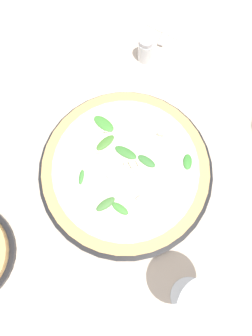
# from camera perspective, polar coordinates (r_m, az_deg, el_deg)

# --- Properties ---
(ground_plane) EXTENTS (6.00, 6.00, 0.00)m
(ground_plane) POSITION_cam_1_polar(r_m,az_deg,el_deg) (0.66, 2.70, -2.22)
(ground_plane) COLOR beige
(pizza_arugula_main) EXTENTS (0.35, 0.35, 0.05)m
(pizza_arugula_main) POSITION_cam_1_polar(r_m,az_deg,el_deg) (0.65, -0.00, -0.28)
(pizza_arugula_main) COLOR black
(pizza_arugula_main) RESTS_ON ground_plane
(wine_glass) EXTENTS (0.10, 0.10, 0.17)m
(wine_glass) POSITION_cam_1_polar(r_m,az_deg,el_deg) (0.55, 13.35, -22.38)
(wine_glass) COLOR white
(wine_glass) RESTS_ON ground_plane
(napkin) EXTENTS (0.13, 0.09, 0.01)m
(napkin) POSITION_cam_1_polar(r_m,az_deg,el_deg) (0.85, 8.55, 25.34)
(napkin) COLOR silver
(napkin) RESTS_ON ground_plane
(fork) EXTENTS (0.22, 0.04, 0.00)m
(fork) POSITION_cam_1_polar(r_m,az_deg,el_deg) (0.85, 8.81, 25.93)
(fork) COLOR silver
(fork) RESTS_ON ground_plane
(shaker_pepper) EXTENTS (0.03, 0.03, 0.07)m
(shaker_pepper) POSITION_cam_1_polar(r_m,az_deg,el_deg) (0.75, 3.42, 19.90)
(shaker_pepper) COLOR silver
(shaker_pepper) RESTS_ON ground_plane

